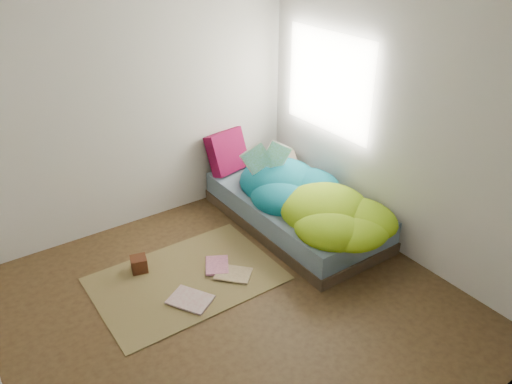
% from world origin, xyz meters
% --- Properties ---
extents(ground, '(3.50, 3.50, 0.00)m').
position_xyz_m(ground, '(0.00, 0.00, 0.00)').
color(ground, '#3A2716').
rests_on(ground, ground).
extents(room_walls, '(3.54, 3.54, 2.62)m').
position_xyz_m(room_walls, '(0.01, 0.01, 1.63)').
color(room_walls, beige).
rests_on(room_walls, ground).
extents(bed, '(1.00, 2.00, 0.34)m').
position_xyz_m(bed, '(1.22, 0.72, 0.17)').
color(bed, '#3A2E20').
rests_on(bed, ground).
extents(duvet, '(0.96, 1.84, 0.34)m').
position_xyz_m(duvet, '(1.22, 0.50, 0.51)').
color(duvet, navy).
rests_on(duvet, bed).
extents(rug, '(1.60, 1.10, 0.01)m').
position_xyz_m(rug, '(-0.15, 0.55, 0.01)').
color(rug, brown).
rests_on(rug, ground).
extents(pillow_floral, '(0.61, 0.52, 0.12)m').
position_xyz_m(pillow_floral, '(1.44, 1.39, 0.40)').
color(pillow_floral, beige).
rests_on(pillow_floral, bed).
extents(pillow_magenta, '(0.48, 0.24, 0.46)m').
position_xyz_m(pillow_magenta, '(0.97, 1.63, 0.57)').
color(pillow_magenta, '#500520').
rests_on(pillow_magenta, bed).
extents(open_book, '(0.44, 0.22, 0.26)m').
position_xyz_m(open_book, '(1.06, 1.00, 0.81)').
color(open_book, '#357F29').
rests_on(open_book, duvet).
extents(wooden_box, '(0.17, 0.17, 0.14)m').
position_xyz_m(wooden_box, '(-0.45, 0.90, 0.08)').
color(wooden_box, '#3D1C0E').
rests_on(wooden_box, rug).
extents(floor_book_a, '(0.40, 0.43, 0.03)m').
position_xyz_m(floor_book_a, '(-0.38, 0.19, 0.03)').
color(floor_book_a, beige).
rests_on(floor_book_a, rug).
extents(floor_book_b, '(0.32, 0.35, 0.03)m').
position_xyz_m(floor_book_b, '(0.07, 0.59, 0.03)').
color(floor_book_b, pink).
rests_on(floor_book_b, rug).
extents(floor_book_c, '(0.38, 0.38, 0.02)m').
position_xyz_m(floor_book_c, '(0.13, 0.27, 0.02)').
color(floor_book_c, tan).
rests_on(floor_book_c, rug).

